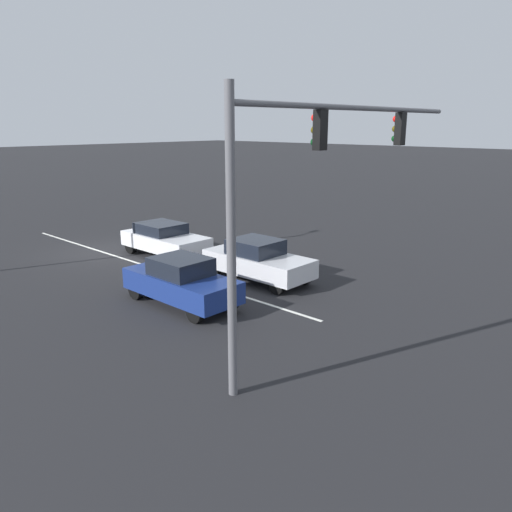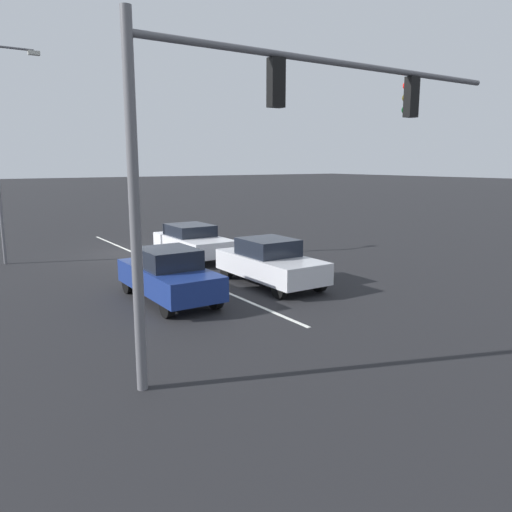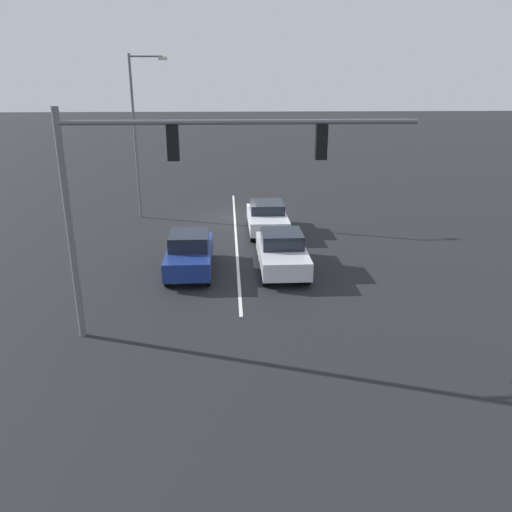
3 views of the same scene
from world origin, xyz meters
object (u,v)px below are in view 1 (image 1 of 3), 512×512
Objects in this scene: car_silver_leftlane_front at (258,260)px; traffic_signal_gantry at (315,166)px; car_white_leftlane_second at (165,239)px; car_navy_midlane_front at (181,281)px.

traffic_signal_gantry is (3.76, 5.33, 4.11)m from car_silver_leftlane_front.
car_silver_leftlane_front is 0.45× the size of traffic_signal_gantry.
car_white_leftlane_second is 12.25m from traffic_signal_gantry.
car_silver_leftlane_front is 1.03× the size of car_navy_midlane_front.
car_navy_midlane_front is at bearing -90.26° from traffic_signal_gantry.
traffic_signal_gantry is at bearing 89.74° from car_navy_midlane_front.
car_white_leftlane_second is at bearing -88.30° from car_silver_leftlane_front.
traffic_signal_gantry is (3.60, 10.96, 4.11)m from car_white_leftlane_second.
car_navy_midlane_front is 0.98× the size of car_white_leftlane_second.
car_white_leftlane_second is 0.45× the size of traffic_signal_gantry.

